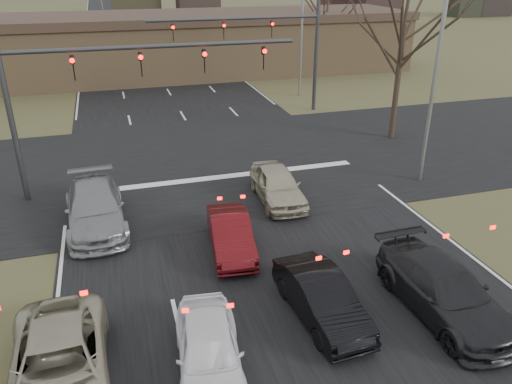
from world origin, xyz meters
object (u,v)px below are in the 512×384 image
mast_arm_near (91,78)px  car_red_ahead (231,234)px  building (179,44)px  car_white_sedan (209,350)px  mast_arm_far (276,37)px  car_silver_suv (59,365)px  car_silver_ahead (277,185)px  streetlight_right_near (434,60)px  car_grey_ahead (95,208)px  car_charcoal_sedan (444,290)px  streetlight_right_far (300,20)px  car_black_hatch (321,298)px

mast_arm_near → car_red_ahead: mast_arm_near is taller
building → car_white_sedan: size_ratio=10.61×
mast_arm_near → mast_arm_far: same height
building → car_silver_suv: bearing=-103.1°
car_silver_suv → car_white_sedan: 3.54m
car_red_ahead → car_silver_ahead: bearing=55.9°
mast_arm_near → streetlight_right_near: 14.38m
mast_arm_far → car_silver_ahead: mast_arm_far is taller
mast_arm_far → car_white_sedan: (-9.18, -22.08, -4.34)m
car_red_ahead → mast_arm_near: bearing=128.6°
streetlight_right_near → car_white_sedan: 15.69m
mast_arm_near → car_grey_ahead: bearing=-96.9°
car_silver_ahead → streetlight_right_near: bearing=4.1°
car_charcoal_sedan → car_silver_ahead: size_ratio=1.18×
mast_arm_far → streetlight_right_near: size_ratio=1.11×
streetlight_right_far → car_silver_suv: bearing=-121.7°
mast_arm_near → streetlight_right_near: bearing=-12.1°
car_white_sedan → car_charcoal_sedan: bearing=10.0°
car_charcoal_sedan → streetlight_right_near: bearing=59.7°
car_white_sedan → mast_arm_near: bearing=107.2°
car_charcoal_sedan → car_grey_ahead: bearing=137.8°
streetlight_right_far → mast_arm_near: bearing=-136.1°
streetlight_right_far → car_grey_ahead: size_ratio=1.88×
car_white_sedan → car_silver_ahead: car_silver_ahead is taller
mast_arm_near → car_charcoal_sedan: 15.50m
building → mast_arm_near: (-7.23, -25.00, 2.41)m
car_white_sedan → car_silver_ahead: 10.13m
building → mast_arm_far: (4.18, -15.00, 2.35)m
streetlight_right_near → streetlight_right_far: bearing=88.3°
building → car_red_ahead: (-3.08, -31.58, -2.02)m
streetlight_right_far → car_charcoal_sedan: bearing=-101.7°
mast_arm_near → car_grey_ahead: size_ratio=2.28×
car_silver_suv → car_charcoal_sedan: (10.50, -0.10, 0.04)m
mast_arm_near → car_white_sedan: (2.23, -12.08, -4.39)m
streetlight_right_far → car_red_ahead: size_ratio=2.54×
streetlight_right_far → car_silver_ahead: (-7.49, -17.17, -4.85)m
car_silver_ahead → streetlight_right_far: bearing=69.2°
mast_arm_far → car_grey_ahead: size_ratio=2.09×
mast_arm_far → streetlight_right_far: (3.14, 4.00, 0.57)m
car_charcoal_sedan → car_white_sedan: bearing=-178.0°
streetlight_right_near → car_charcoal_sedan: streetlight_right_near is taller
car_silver_suv → car_grey_ahead: (0.87, 8.25, 0.07)m
streetlight_right_far → car_silver_suv: streetlight_right_far is taller
mast_arm_near → streetlight_right_far: 20.20m
mast_arm_far → car_red_ahead: mast_arm_far is taller
building → car_black_hatch: (-1.50, -35.91, -2.00)m
car_white_sedan → car_grey_ahead: car_grey_ahead is taller
car_silver_suv → car_grey_ahead: size_ratio=0.94×
car_red_ahead → car_black_hatch: bearing=-63.5°
car_red_ahead → car_charcoal_sedan: bearing=-38.7°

